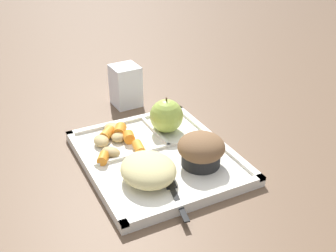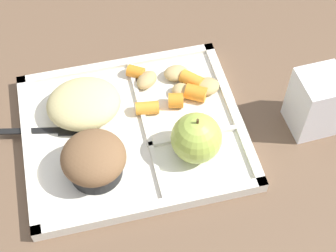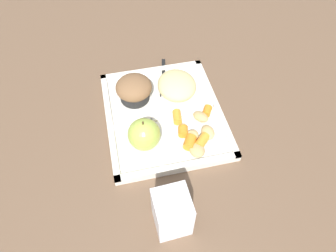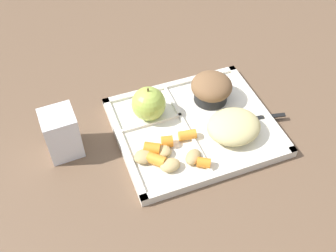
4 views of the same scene
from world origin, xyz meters
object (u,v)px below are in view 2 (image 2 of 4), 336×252
(plastic_fork, at_px, (54,130))
(milk_carton, at_px, (316,103))
(green_apple, at_px, (196,138))
(lunch_tray, at_px, (134,132))
(bran_muffin, at_px, (94,160))

(plastic_fork, relative_size, milk_carton, 1.42)
(green_apple, bearing_deg, milk_carton, -174.15)
(lunch_tray, xyz_separation_m, milk_carton, (-0.26, 0.04, 0.04))
(milk_carton, bearing_deg, green_apple, 3.44)
(lunch_tray, distance_m, green_apple, 0.11)
(green_apple, height_order, milk_carton, milk_carton)
(lunch_tray, xyz_separation_m, green_apple, (-0.08, 0.06, 0.04))
(bran_muffin, bearing_deg, lunch_tray, -137.28)
(lunch_tray, bearing_deg, green_apple, 142.52)
(milk_carton, bearing_deg, bran_muffin, 0.89)
(lunch_tray, distance_m, milk_carton, 0.27)
(lunch_tray, relative_size, plastic_fork, 2.24)
(green_apple, bearing_deg, plastic_fork, -23.63)
(plastic_fork, xyz_separation_m, milk_carton, (-0.38, 0.07, 0.04))
(lunch_tray, bearing_deg, bran_muffin, 42.72)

